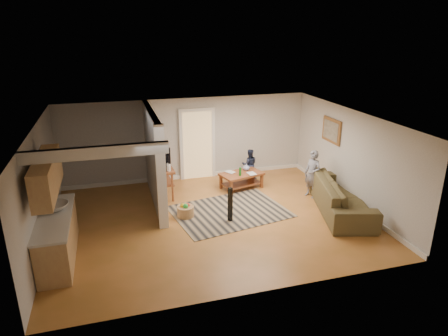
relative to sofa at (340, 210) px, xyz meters
The scene contains 11 objects.
ground 3.32m from the sofa, behind, with size 7.50×7.50×0.00m, color brown.
room_shell 4.68m from the sofa, 169.20° to the left, with size 7.54×6.02×2.52m.
area_rug 2.85m from the sofa, 165.69° to the left, with size 2.80×2.04×0.01m, color black.
sofa is the anchor object (origin of this frame).
coffee_table 2.93m from the sofa, 132.44° to the left, with size 1.34×0.99×0.71m.
tv_console 4.89m from the sofa, 151.23° to the left, with size 0.57×1.39×1.18m.
speaker_left 2.94m from the sofa, behind, with size 0.09×0.09×0.87m, color black.
speaker_right 5.32m from the sofa, 144.16° to the left, with size 0.09×0.09×0.94m, color black.
toy_basket 3.97m from the sofa, 169.30° to the left, with size 0.42×0.42×0.38m.
child 1.05m from the sofa, 106.58° to the left, with size 0.49×0.32×1.34m, color slate.
toddler 3.13m from the sofa, 118.86° to the left, with size 0.47×0.37×0.97m, color #1B223A.
Camera 1 is at (-2.17, -8.57, 4.48)m, focal length 32.00 mm.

